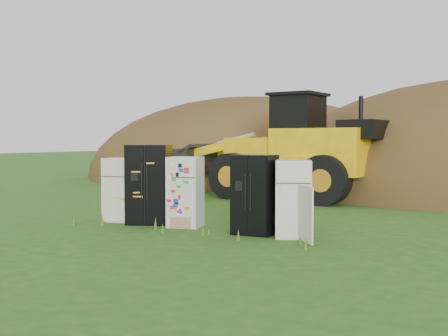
% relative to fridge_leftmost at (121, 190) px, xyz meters
% --- Properties ---
extents(ground, '(120.00, 120.00, 0.00)m').
position_rel_fridge_leftmost_xyz_m(ground, '(2.40, 0.01, -0.80)').
color(ground, '#235416').
rests_on(ground, ground).
extents(fridge_leftmost, '(0.83, 0.80, 1.59)m').
position_rel_fridge_leftmost_xyz_m(fridge_leftmost, '(0.00, 0.00, 0.00)').
color(fridge_leftmost, silver).
rests_on(fridge_leftmost, ground).
extents(fridge_black_side, '(1.24, 1.13, 1.93)m').
position_rel_fridge_leftmost_xyz_m(fridge_black_side, '(0.86, 0.05, 0.17)').
color(fridge_black_side, black).
rests_on(fridge_black_side, ground).
extents(fridge_sticker, '(0.89, 0.85, 1.65)m').
position_rel_fridge_leftmost_xyz_m(fridge_sticker, '(1.93, 0.04, 0.03)').
color(fridge_sticker, silver).
rests_on(fridge_sticker, ground).
extents(fridge_black_right, '(0.92, 0.79, 1.73)m').
position_rel_fridge_leftmost_xyz_m(fridge_black_right, '(3.79, -0.01, 0.07)').
color(fridge_black_right, black).
rests_on(fridge_black_right, ground).
extents(fridge_open_door, '(0.95, 0.92, 1.63)m').
position_rel_fridge_leftmost_xyz_m(fridge_open_door, '(4.69, 0.00, 0.02)').
color(fridge_open_door, silver).
rests_on(fridge_open_door, ground).
extents(wheel_loader, '(7.72, 3.60, 3.63)m').
position_rel_fridge_leftmost_xyz_m(wheel_loader, '(0.98, 7.10, 1.02)').
color(wheel_loader, yellow).
rests_on(wheel_loader, ground).
extents(dirt_mound_left, '(17.86, 13.40, 8.39)m').
position_rel_fridge_leftmost_xyz_m(dirt_mound_left, '(-3.93, 14.46, -0.80)').
color(dirt_mound_left, '#4A3317').
rests_on(dirt_mound_left, ground).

